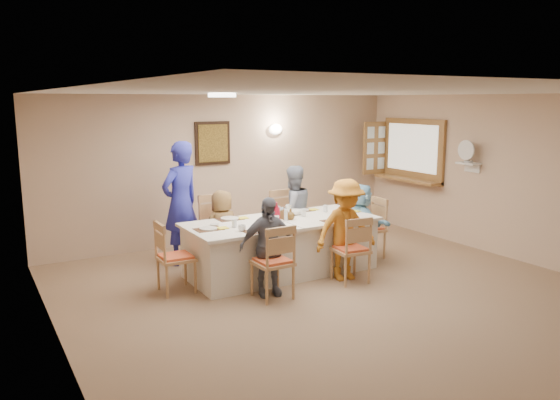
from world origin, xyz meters
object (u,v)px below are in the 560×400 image
chair_back_right (289,222)px  condiment_ketchup (277,212)px  serving_hatch (413,150)px  chair_right_end (368,228)px  desk_fan (468,154)px  chair_front_right (351,249)px  diner_right_end (362,221)px  diner_back_left (222,229)px  diner_front_right (346,230)px  diner_front_left (268,247)px  caregiver (181,203)px  diner_back_right (293,211)px  chair_left_end (176,256)px  chair_front_left (272,261)px  chair_back_left (219,230)px  dining_table (282,246)px

chair_back_right → condiment_ketchup: size_ratio=3.84×
serving_hatch → chair_right_end: 2.32m
desk_fan → chair_back_right: size_ratio=0.30×
chair_front_right → diner_right_end: diner_right_end is taller
serving_hatch → chair_right_end: bearing=-151.5°
diner_back_left → serving_hatch: bearing=175.8°
chair_front_right → diner_front_right: diner_front_right is taller
desk_fan → chair_back_right: 3.09m
desk_fan → diner_front_left: bearing=-175.3°
diner_right_end → caregiver: size_ratio=0.63×
serving_hatch → diner_back_left: (-3.98, -0.31, -0.93)m
serving_hatch → diner_back_right: serving_hatch is taller
chair_front_right → condiment_ketchup: condiment_ketchup is taller
chair_left_end → diner_front_left: size_ratio=0.74×
chair_back_right → diner_back_left: 1.21m
chair_left_end → diner_back_left: size_ratio=0.81×
desk_fan → diner_front_right: 2.82m
diner_back_left → caregiver: (-0.45, 0.47, 0.35)m
chair_front_right → diner_back_left: size_ratio=0.81×
diner_front_right → chair_right_end: bearing=41.8°
desk_fan → chair_front_left: bearing=-173.5°
serving_hatch → diner_front_right: serving_hatch is taller
chair_back_left → chair_front_right: chair_back_left is taller
serving_hatch → chair_right_end: serving_hatch is taller
chair_front_right → diner_front_left: (-1.20, 0.12, 0.16)m
chair_front_right → diner_front_right: bearing=-83.7°
serving_hatch → diner_back_right: 2.91m
diner_back_left → condiment_ketchup: 0.92m
chair_back_right → diner_right_end: 1.15m
chair_back_left → diner_front_right: bearing=-51.3°
chair_left_end → caregiver: caregiver is taller
chair_back_left → chair_front_right: size_ratio=1.13×
chair_front_left → chair_back_left: bearing=-90.7°
diner_right_end → diner_front_left: bearing=112.8°
serving_hatch → diner_back_left: size_ratio=1.32×
chair_back_left → chair_front_left: size_ratio=1.10×
chair_left_end → diner_back_right: (2.15, 0.68, 0.25)m
caregiver → condiment_ketchup: 1.51m
condiment_ketchup → chair_front_right: bearing=-48.9°
chair_front_left → diner_back_left: (0.00, 1.48, 0.10)m
dining_table → diner_front_left: size_ratio=2.17×
dining_table → diner_front_right: (0.60, -0.68, 0.31)m
desk_fan → chair_back_left: (-3.87, 1.16, -1.03)m
diner_front_left → condiment_ketchup: 0.88m
chair_front_right → diner_front_right: size_ratio=0.66×
chair_back_left → diner_front_left: bearing=-90.4°
chair_back_left → diner_front_right: (1.20, -1.48, 0.17)m
diner_right_end → chair_back_right: bearing=49.9°
condiment_ketchup → chair_front_left: bearing=-123.2°
caregiver → desk_fan: bearing=137.6°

